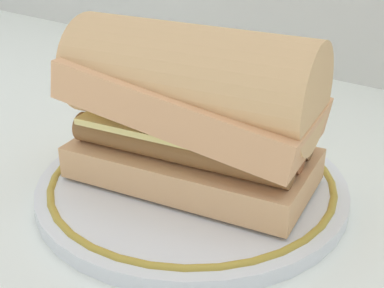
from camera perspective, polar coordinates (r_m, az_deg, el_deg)
name	(u,v)px	position (r m, az deg, el deg)	size (l,w,h in m)	color
ground_plane	(156,204)	(0.44, -3.75, -6.28)	(1.50, 1.50, 0.00)	white
plate	(192,184)	(0.45, 0.00, -4.24)	(0.25, 0.25, 0.01)	white
sausage_sandwich	(192,106)	(0.42, 0.00, 3.98)	(0.21, 0.13, 0.13)	#DFA973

